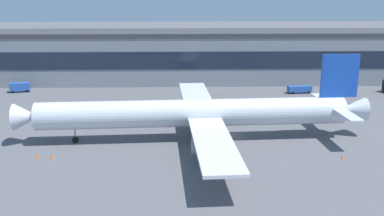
# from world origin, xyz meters

# --- Properties ---
(ground_plane) EXTENTS (600.00, 600.00, 0.00)m
(ground_plane) POSITION_xyz_m (0.00, 0.00, 0.00)
(ground_plane) COLOR #56565B
(terminal_building) EXTENTS (191.55, 17.97, 15.07)m
(terminal_building) POSITION_xyz_m (0.00, 52.03, 7.56)
(terminal_building) COLOR gray
(terminal_building) RESTS_ON ground_plane
(airliner) EXTENTS (65.14, 56.29, 15.66)m
(airliner) POSITION_xyz_m (-6.35, -2.33, 5.09)
(airliner) COLOR silver
(airliner) RESTS_ON ground_plane
(belt_loader) EXTENTS (6.61, 2.82, 1.95)m
(belt_loader) POSITION_xyz_m (22.37, 34.97, 1.15)
(belt_loader) COLOR #2651A5
(belt_loader) RESTS_ON ground_plane
(crew_van) EXTENTS (5.60, 3.53, 2.55)m
(crew_van) POSITION_xyz_m (-53.23, 38.25, 1.46)
(crew_van) COLOR #2651A5
(crew_van) RESTS_ON ground_plane
(traffic_cone_0) EXTENTS (0.52, 0.52, 0.65)m
(traffic_cone_0) POSITION_xyz_m (-33.47, -11.23, 0.32)
(traffic_cone_0) COLOR #F2590C
(traffic_cone_0) RESTS_ON ground_plane
(traffic_cone_1) EXTENTS (0.56, 0.56, 0.70)m
(traffic_cone_1) POSITION_xyz_m (-30.96, -11.36, 0.35)
(traffic_cone_1) COLOR #F2590C
(traffic_cone_1) RESTS_ON ground_plane
(traffic_cone_2) EXTENTS (0.44, 0.44, 0.55)m
(traffic_cone_2) POSITION_xyz_m (17.30, -12.79, 0.28)
(traffic_cone_2) COLOR #F2590C
(traffic_cone_2) RESTS_ON ground_plane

